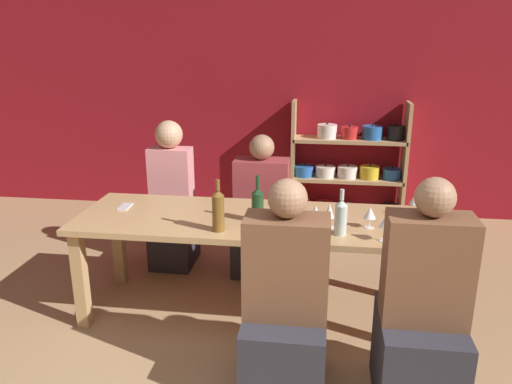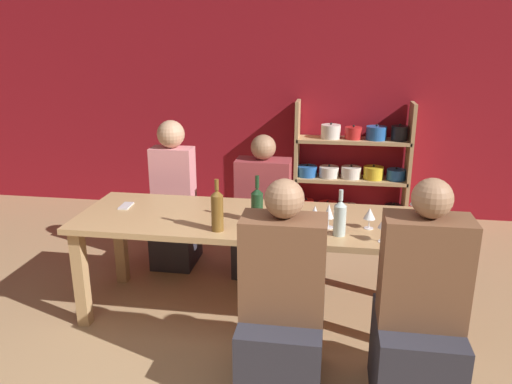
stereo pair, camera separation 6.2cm
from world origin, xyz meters
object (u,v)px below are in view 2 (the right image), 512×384
(person_far_a, at_px, (175,210))
(person_near_b, at_px, (282,317))
(cell_phone, at_px, (126,206))
(wine_glass_white_c, at_px, (370,214))
(wine_glass_red_b, at_px, (297,190))
(wine_glass_white_b, at_px, (385,223))
(person_near_a, at_px, (418,328))
(wine_bottle_green, at_px, (340,217))
(wine_glass_empty_a, at_px, (315,213))
(wine_glass_red_a, at_px, (329,212))
(wine_glass_white_a, at_px, (416,200))
(person_far_b, at_px, (263,222))
(wine_bottle_dark, at_px, (257,204))
(shelf_unit, at_px, (351,172))
(dining_table, at_px, (254,230))
(wine_bottle_amber, at_px, (217,210))

(person_far_a, height_order, person_near_b, person_far_a)
(cell_phone, bearing_deg, person_near_b, -34.28)
(wine_glass_white_c, bearing_deg, wine_glass_red_b, 140.14)
(wine_glass_white_b, xyz_separation_m, person_far_a, (-1.62, 1.02, -0.36))
(person_near_a, bearing_deg, person_near_b, 177.90)
(wine_bottle_green, relative_size, wine_glass_empty_a, 1.73)
(wine_glass_red_a, distance_m, wine_glass_red_b, 0.49)
(cell_phone, bearing_deg, person_far_a, 77.19)
(wine_glass_white_a, xyz_separation_m, wine_glass_white_b, (-0.24, -0.46, -0.00))
(wine_bottle_green, height_order, person_far_b, person_far_b)
(wine_bottle_green, height_order, wine_bottle_dark, wine_bottle_dark)
(person_near_b, bearing_deg, wine_glass_white_a, 49.05)
(wine_bottle_dark, bearing_deg, wine_bottle_green, -16.18)
(shelf_unit, relative_size, wine_glass_white_a, 7.57)
(dining_table, distance_m, wine_bottle_amber, 0.39)
(wine_glass_white_a, distance_m, person_far_a, 1.98)
(wine_bottle_dark, distance_m, person_far_b, 0.92)
(dining_table, height_order, wine_bottle_dark, wine_bottle_dark)
(shelf_unit, distance_m, wine_glass_empty_a, 2.29)
(wine_glass_red_a, distance_m, wine_glass_white_b, 0.38)
(wine_glass_red_a, bearing_deg, wine_bottle_green, -58.61)
(wine_glass_white_a, bearing_deg, wine_bottle_green, -142.31)
(shelf_unit, height_order, wine_bottle_dark, shelf_unit)
(shelf_unit, distance_m, wine_glass_white_c, 2.18)
(wine_bottle_green, xyz_separation_m, wine_glass_white_c, (0.19, 0.14, -0.02))
(shelf_unit, xyz_separation_m, dining_table, (-0.71, -2.08, 0.11))
(wine_bottle_amber, relative_size, wine_glass_red_b, 2.17)
(wine_bottle_dark, relative_size, wine_glass_white_a, 1.88)
(wine_bottle_dark, bearing_deg, person_near_a, -36.67)
(dining_table, relative_size, wine_glass_empty_a, 14.36)
(wine_bottle_dark, relative_size, wine_glass_white_b, 1.94)
(wine_glass_empty_a, height_order, cell_phone, wine_glass_empty_a)
(dining_table, distance_m, wine_glass_red_a, 0.54)
(wine_glass_red_b, relative_size, person_far_b, 0.13)
(wine_bottle_green, bearing_deg, person_far_a, 145.25)
(wine_bottle_amber, xyz_separation_m, cell_phone, (-0.76, 0.35, -0.13))
(person_near_b, bearing_deg, person_near_a, -2.10)
(wine_bottle_amber, bearing_deg, shelf_unit, 69.01)
(wine_bottle_green, relative_size, wine_glass_white_a, 1.74)
(shelf_unit, relative_size, wine_glass_empty_a, 7.53)
(shelf_unit, height_order, dining_table, shelf_unit)
(wine_bottle_amber, relative_size, cell_phone, 2.18)
(wine_glass_white_a, distance_m, person_near_a, 1.02)
(wine_glass_white_c, distance_m, person_near_b, 0.90)
(person_far_b, bearing_deg, wine_glass_empty_a, 116.45)
(wine_glass_empty_a, xyz_separation_m, wine_glass_white_b, (0.41, -0.12, 0.00))
(wine_bottle_green, height_order, wine_glass_white_b, wine_bottle_green)
(shelf_unit, bearing_deg, wine_glass_red_b, -104.37)
(dining_table, relative_size, wine_bottle_dark, 7.66)
(cell_phone, distance_m, person_far_b, 1.16)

